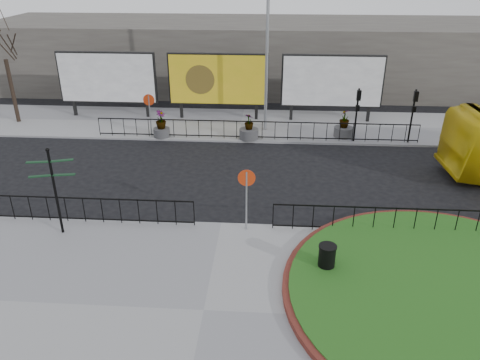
# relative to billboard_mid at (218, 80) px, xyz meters

# --- Properties ---
(ground) EXTENTS (90.00, 90.00, 0.00)m
(ground) POSITION_rel_billboard_mid_xyz_m (1.50, -12.97, -2.60)
(ground) COLOR black
(ground) RESTS_ON ground
(pavement_near) EXTENTS (30.00, 10.00, 0.12)m
(pavement_near) POSITION_rel_billboard_mid_xyz_m (1.50, -17.97, -2.54)
(pavement_near) COLOR gray
(pavement_near) RESTS_ON ground
(pavement_far) EXTENTS (44.00, 6.00, 0.12)m
(pavement_far) POSITION_rel_billboard_mid_xyz_m (1.50, -0.97, -2.54)
(pavement_far) COLOR gray
(pavement_far) RESTS_ON ground
(brick_edge) EXTENTS (10.40, 10.40, 0.18)m
(brick_edge) POSITION_rel_billboard_mid_xyz_m (9.00, -16.97, -2.39)
(brick_edge) COLOR maroon
(brick_edge) RESTS_ON pavement_near
(grass_lawn) EXTENTS (10.00, 10.00, 0.22)m
(grass_lawn) POSITION_rel_billboard_mid_xyz_m (9.00, -16.97, -2.37)
(grass_lawn) COLOR #1B4612
(grass_lawn) RESTS_ON pavement_near
(railing_near_left) EXTENTS (10.00, 0.10, 1.10)m
(railing_near_left) POSITION_rel_billboard_mid_xyz_m (-4.50, -13.27, -1.93)
(railing_near_left) COLOR black
(railing_near_left) RESTS_ON pavement_near
(railing_near_right) EXTENTS (9.00, 0.10, 1.10)m
(railing_near_right) POSITION_rel_billboard_mid_xyz_m (8.00, -13.27, -1.93)
(railing_near_right) COLOR black
(railing_near_right) RESTS_ON pavement_near
(railing_far) EXTENTS (18.00, 0.10, 1.10)m
(railing_far) POSITION_rel_billboard_mid_xyz_m (2.50, -3.67, -1.93)
(railing_far) COLOR black
(railing_far) RESTS_ON pavement_far
(speed_sign_far) EXTENTS (0.64, 0.07, 2.47)m
(speed_sign_far) POSITION_rel_billboard_mid_xyz_m (-3.50, -3.57, -0.68)
(speed_sign_far) COLOR gray
(speed_sign_far) RESTS_ON pavement_far
(speed_sign_near) EXTENTS (0.64, 0.07, 2.47)m
(speed_sign_near) POSITION_rel_billboard_mid_xyz_m (2.50, -13.37, -0.68)
(speed_sign_near) COLOR gray
(speed_sign_near) RESTS_ON pavement_near
(billboard_left) EXTENTS (6.20, 0.31, 4.10)m
(billboard_left) POSITION_rel_billboard_mid_xyz_m (-7.00, 0.00, 0.00)
(billboard_left) COLOR black
(billboard_left) RESTS_ON pavement_far
(billboard_mid) EXTENTS (6.20, 0.31, 4.10)m
(billboard_mid) POSITION_rel_billboard_mid_xyz_m (0.00, 0.00, 0.00)
(billboard_mid) COLOR black
(billboard_mid) RESTS_ON pavement_far
(billboard_right) EXTENTS (6.20, 0.31, 4.10)m
(billboard_right) POSITION_rel_billboard_mid_xyz_m (7.00, 0.00, 0.00)
(billboard_right) COLOR black
(billboard_right) RESTS_ON pavement_far
(lamp_post) EXTENTS (0.74, 0.18, 9.23)m
(lamp_post) POSITION_rel_billboard_mid_xyz_m (3.01, -1.97, 2.23)
(lamp_post) COLOR gray
(lamp_post) RESTS_ON pavement_far
(signal_pole_a) EXTENTS (0.22, 0.26, 3.00)m
(signal_pole_a) POSITION_rel_billboard_mid_xyz_m (8.00, -3.63, -0.50)
(signal_pole_a) COLOR black
(signal_pole_a) RESTS_ON pavement_far
(signal_pole_b) EXTENTS (0.22, 0.26, 3.00)m
(signal_pole_b) POSITION_rel_billboard_mid_xyz_m (11.00, -3.63, -0.50)
(signal_pole_b) COLOR black
(signal_pole_b) RESTS_ON pavement_far
(tree_left) EXTENTS (2.00, 2.00, 7.00)m
(tree_left) POSITION_rel_billboard_mid_xyz_m (-12.50, -1.47, 1.02)
(tree_left) COLOR #2D2119
(tree_left) RESTS_ON pavement_far
(building_backdrop) EXTENTS (40.00, 10.00, 5.00)m
(building_backdrop) POSITION_rel_billboard_mid_xyz_m (1.50, 9.03, -0.10)
(building_backdrop) COLOR #5E5A52
(building_backdrop) RESTS_ON ground
(fingerpost_sign) EXTENTS (1.59, 0.59, 3.41)m
(fingerpost_sign) POSITION_rel_billboard_mid_xyz_m (-4.38, -14.05, -0.42)
(fingerpost_sign) COLOR black
(fingerpost_sign) RESTS_ON pavement_near
(litter_bin) EXTENTS (0.59, 0.59, 0.98)m
(litter_bin) POSITION_rel_billboard_mid_xyz_m (5.26, -15.81, -1.98)
(litter_bin) COLOR black
(litter_bin) RESTS_ON pavement_near
(planter_a) EXTENTS (0.94, 0.94, 1.53)m
(planter_a) POSITION_rel_billboard_mid_xyz_m (-2.91, -3.57, -1.89)
(planter_a) COLOR #4C4C4F
(planter_a) RESTS_ON pavement_far
(planter_b) EXTENTS (1.08, 1.08, 1.46)m
(planter_b) POSITION_rel_billboard_mid_xyz_m (2.11, -3.57, -2.01)
(planter_b) COLOR #4C4C4F
(planter_b) RESTS_ON pavement_far
(planter_c) EXTENTS (1.08, 1.08, 1.59)m
(planter_c) POSITION_rel_billboard_mid_xyz_m (7.50, -2.88, -1.92)
(planter_c) COLOR #4C4C4F
(planter_c) RESTS_ON pavement_far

